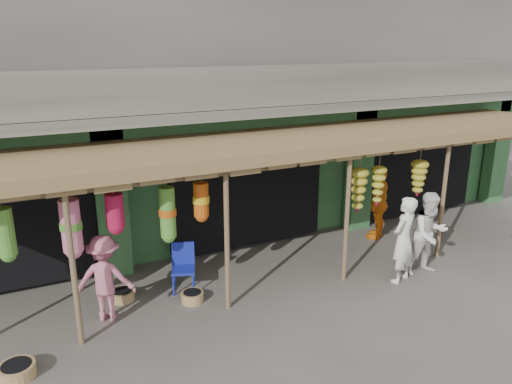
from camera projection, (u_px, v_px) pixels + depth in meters
name	position (u px, v px, depth m)	size (l,w,h in m)	color
ground	(295.00, 285.00, 9.69)	(80.00, 80.00, 0.00)	#514C47
building	(202.00, 88.00, 12.89)	(16.40, 6.80, 7.00)	gray
awning	(272.00, 148.00, 9.59)	(14.00, 2.70, 2.79)	brown
blue_chair	(183.00, 264.00, 9.44)	(0.55, 0.56, 0.90)	#18249D
basket_left	(122.00, 295.00, 9.13)	(0.44, 0.44, 0.18)	#9A7246
basket_mid	(17.00, 371.00, 7.03)	(0.51, 0.51, 0.20)	#906340
basket_right	(192.00, 297.00, 9.07)	(0.41, 0.41, 0.19)	#936744
person_front	(403.00, 240.00, 9.63)	(0.63, 0.42, 1.74)	white
person_right	(429.00, 234.00, 9.96)	(0.83, 0.65, 1.72)	silver
person_vendor	(379.00, 203.00, 11.80)	(1.03, 0.43, 1.76)	orange
person_shopper	(105.00, 278.00, 8.32)	(0.98, 0.56, 1.51)	#C0667F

